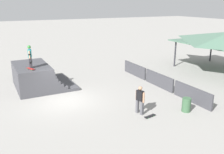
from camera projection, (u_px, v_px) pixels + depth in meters
ground_plane at (65, 101)px, 16.66m from camera, size 160.00×160.00×0.00m
quarter_pipe_ramp at (36, 77)px, 19.00m from camera, size 4.30×4.21×1.81m
skater_on_deck at (30, 55)px, 17.50m from camera, size 0.70×0.32×1.62m
skateboard_on_deck at (31, 69)px, 17.31m from camera, size 0.83×0.48×0.09m
bystander_walking at (140, 99)px, 14.44m from camera, size 0.69×0.32×1.70m
skateboard_on_ground at (150, 116)px, 14.24m from camera, size 0.34×0.81×0.09m
barrier_fence at (159, 80)px, 19.24m from camera, size 10.37×0.12×1.05m
trash_bin at (186, 105)px, 14.89m from camera, size 0.52×0.52×0.85m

